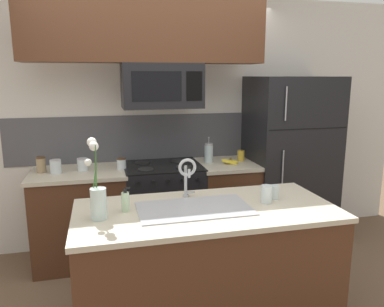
{
  "coord_description": "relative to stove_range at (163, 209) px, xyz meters",
  "views": [
    {
      "loc": [
        -0.58,
        -2.67,
        1.79
      ],
      "look_at": [
        0.15,
        0.27,
        1.16
      ],
      "focal_mm": 35.0,
      "sensor_mm": 36.0,
      "label": 1
    }
  ],
  "objects": [
    {
      "name": "ground_plane",
      "position": [
        -0.0,
        -0.9,
        -0.46
      ],
      "size": [
        10.0,
        10.0,
        0.0
      ],
      "primitive_type": "plane",
      "color": "brown"
    },
    {
      "name": "sink_faucet",
      "position": [
        0.01,
        -1.03,
        0.65
      ],
      "size": [
        0.14,
        0.14,
        0.31
      ],
      "color": "#B7BABF",
      "rests_on": "island_counter"
    },
    {
      "name": "splash_band",
      "position": [
        -0.0,
        0.32,
        0.69
      ],
      "size": [
        3.03,
        0.01,
        0.48
      ],
      "primitive_type": "cube",
      "color": "#4C4C51",
      "rests_on": "rear_partition"
    },
    {
      "name": "storage_jar_squat",
      "position": [
        -0.4,
        -0.03,
        0.5
      ],
      "size": [
        0.09,
        0.09,
        0.11
      ],
      "color": "silver",
      "rests_on": "back_counter_left"
    },
    {
      "name": "flower_vase",
      "position": [
        -0.62,
        -1.27,
        0.59
      ],
      "size": [
        0.12,
        0.16,
        0.51
      ],
      "color": "silver",
      "rests_on": "island_counter"
    },
    {
      "name": "microwave",
      "position": [
        0.0,
        -0.02,
        1.24
      ],
      "size": [
        0.74,
        0.4,
        0.41
      ],
      "color": "black"
    },
    {
      "name": "spare_glass",
      "position": [
        0.63,
        -1.19,
        0.5
      ],
      "size": [
        0.06,
        0.06,
        0.1
      ],
      "color": "silver",
      "rests_on": "island_counter"
    },
    {
      "name": "stove_range",
      "position": [
        0.0,
        0.0,
        0.0
      ],
      "size": [
        0.76,
        0.64,
        0.93
      ],
      "color": "black",
      "rests_on": "ground"
    },
    {
      "name": "back_counter_left",
      "position": [
        -0.81,
        0.0,
        -0.01
      ],
      "size": [
        0.88,
        0.65,
        0.91
      ],
      "color": "#4C2B19",
      "rests_on": "ground"
    },
    {
      "name": "drinking_glass",
      "position": [
        0.53,
        -1.25,
        0.51
      ],
      "size": [
        0.08,
        0.08,
        0.13
      ],
      "color": "silver",
      "rests_on": "island_counter"
    },
    {
      "name": "upper_cabinet_band",
      "position": [
        -0.14,
        -0.05,
        1.74
      ],
      "size": [
        2.18,
        0.34,
        0.6
      ],
      "primitive_type": "cube",
      "color": "#4C2B19"
    },
    {
      "name": "dish_soap_bottle",
      "position": [
        -0.45,
        -1.18,
        0.52
      ],
      "size": [
        0.06,
        0.05,
        0.16
      ],
      "color": "beige",
      "rests_on": "island_counter"
    },
    {
      "name": "kitchen_sink",
      "position": [
        0.01,
        -1.25,
        0.38
      ],
      "size": [
        0.76,
        0.44,
        0.16
      ],
      "color": "#ADAFB5",
      "rests_on": "island_counter"
    },
    {
      "name": "back_counter_right",
      "position": [
        0.66,
        0.0,
        -0.01
      ],
      "size": [
        0.6,
        0.65,
        0.91
      ],
      "color": "#4C2B19",
      "rests_on": "ground"
    },
    {
      "name": "refrigerator",
      "position": [
        1.39,
        0.02,
        0.43
      ],
      "size": [
        0.87,
        0.74,
        1.78
      ],
      "color": "black",
      "rests_on": "ground"
    },
    {
      "name": "coffee_tin",
      "position": [
        0.85,
        0.05,
        0.5
      ],
      "size": [
        0.08,
        0.08,
        0.11
      ],
      "primitive_type": "cylinder",
      "color": "gold",
      "rests_on": "back_counter_right"
    },
    {
      "name": "storage_jar_medium",
      "position": [
        -1.0,
        -0.04,
        0.51
      ],
      "size": [
        0.1,
        0.1,
        0.13
      ],
      "color": "silver",
      "rests_on": "back_counter_left"
    },
    {
      "name": "storage_jar_short",
      "position": [
        -0.76,
        0.01,
        0.51
      ],
      "size": [
        0.1,
        0.1,
        0.12
      ],
      "color": "silver",
      "rests_on": "back_counter_left"
    },
    {
      "name": "banana_bunch",
      "position": [
        0.69,
        -0.06,
        0.47
      ],
      "size": [
        0.19,
        0.16,
        0.08
      ],
      "color": "yellow",
      "rests_on": "back_counter_right"
    },
    {
      "name": "rear_partition",
      "position": [
        0.3,
        0.38,
        0.84
      ],
      "size": [
        5.2,
        0.1,
        2.6
      ],
      "primitive_type": "cube",
      "color": "silver",
      "rests_on": "ground"
    },
    {
      "name": "french_press",
      "position": [
        0.49,
        0.06,
        0.55
      ],
      "size": [
        0.09,
        0.09,
        0.27
      ],
      "color": "silver",
      "rests_on": "back_counter_right"
    },
    {
      "name": "storage_jar_tall",
      "position": [
        -1.13,
        0.04,
        0.52
      ],
      "size": [
        0.09,
        0.09,
        0.15
      ],
      "color": "#997F5B",
      "rests_on": "back_counter_left"
    },
    {
      "name": "island_counter",
      "position": [
        0.09,
        -1.25,
        -0.01
      ],
      "size": [
        1.77,
        0.82,
        0.91
      ],
      "color": "#4C2B19",
      "rests_on": "ground"
    }
  ]
}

